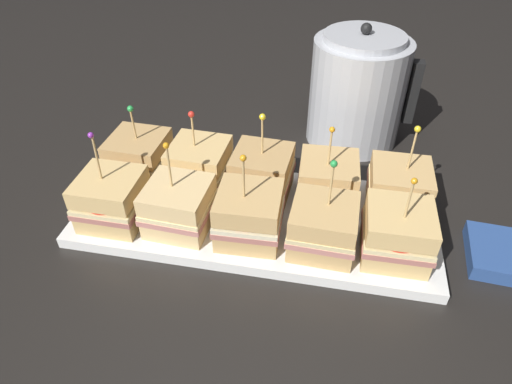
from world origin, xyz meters
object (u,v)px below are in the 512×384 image
sandwich_back_center (260,173)px  sandwich_back_left (200,166)px  sandwich_front_far_right (397,234)px  napkin_stack (504,255)px  sandwich_front_right (323,227)px  serving_platter (256,216)px  kettle_steel (357,90)px  sandwich_back_right (328,181)px  sandwich_front_left (179,206)px  sandwich_back_far_right (399,188)px  sandwich_front_center (248,215)px  sandwich_front_far_left (112,199)px  sandwich_back_far_left (140,158)px

sandwich_back_center → sandwich_back_left: bearing=179.0°
sandwich_front_far_right → napkin_stack: sandwich_front_far_right is taller
sandwich_front_right → sandwich_back_left: (-0.21, 0.11, 0.00)m
serving_platter → kettle_steel: kettle_steel is taller
sandwich_front_right → kettle_steel: size_ratio=0.63×
sandwich_back_right → kettle_steel: (0.04, 0.23, 0.05)m
sandwich_front_far_right → sandwich_back_right: sandwich_front_far_right is taller
sandwich_front_left → sandwich_back_far_right: (0.33, 0.11, 0.00)m
sandwich_front_far_right → kettle_steel: 0.35m
serving_platter → sandwich_front_center: bearing=-91.7°
sandwich_back_far_right → napkin_stack: size_ratio=1.38×
sandwich_front_right → sandwich_front_far_right: 0.10m
sandwich_back_left → sandwich_back_right: size_ratio=1.00×
sandwich_front_left → sandwich_back_center: sandwich_back_center is taller
sandwich_back_left → sandwich_front_far_right: bearing=-18.3°
sandwich_front_far_left → kettle_steel: kettle_steel is taller
serving_platter → sandwich_front_center: (-0.00, -0.05, 0.05)m
sandwich_front_right → napkin_stack: (0.26, 0.04, -0.04)m
sandwich_front_far_right → sandwich_back_center: (-0.21, 0.10, 0.00)m
sandwich_front_left → sandwich_back_far_left: sandwich_front_left is taller
sandwich_back_center → kettle_steel: bearing=58.1°
sandwich_front_left → sandwich_back_center: bearing=44.3°
napkin_stack → sandwich_front_far_left: bearing=-176.2°
sandwich_back_right → napkin_stack: bearing=-15.2°
sandwich_front_far_left → sandwich_front_right: size_ratio=1.06×
sandwich_front_right → sandwich_back_left: size_ratio=1.05×
sandwich_back_left → sandwich_back_right: 0.21m
sandwich_front_far_right → sandwich_back_left: size_ratio=1.01×
sandwich_front_center → kettle_steel: 0.37m
sandwich_front_far_right → sandwich_back_center: size_ratio=0.95×
sandwich_back_far_left → sandwich_back_far_right: bearing=-0.0°
sandwich_front_far_left → sandwich_front_left: (0.10, 0.01, -0.00)m
sandwich_back_right → kettle_steel: kettle_steel is taller
napkin_stack → sandwich_back_right: bearing=164.8°
sandwich_back_right → kettle_steel: size_ratio=0.60×
sandwich_back_left → kettle_steel: bearing=43.0°
sandwich_front_center → serving_platter: bearing=88.3°
sandwich_front_left → sandwich_front_right: (0.22, -0.00, 0.00)m
sandwich_front_center → sandwich_back_center: same height
sandwich_front_far_right → sandwich_back_left: sandwich_front_far_right is taller
sandwich_front_far_left → napkin_stack: 0.59m
napkin_stack → sandwich_front_left: bearing=-176.0°
kettle_steel → sandwich_back_far_right: bearing=-71.9°
sandwich_front_far_right → sandwich_back_center: bearing=154.2°
sandwich_back_far_left → kettle_steel: kettle_steel is taller
serving_platter → sandwich_front_far_right: size_ratio=3.97×
kettle_steel → sandwich_back_far_left: bearing=-147.3°
sandwich_back_center → sandwich_back_right: sandwich_back_center is taller
sandwich_front_right → sandwich_back_far_right: sandwich_back_far_right is taller
sandwich_front_far_right → sandwich_back_far_right: bearing=85.9°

